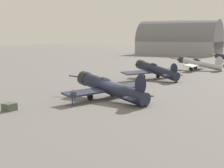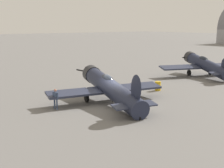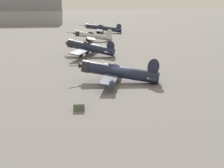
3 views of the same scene
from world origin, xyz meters
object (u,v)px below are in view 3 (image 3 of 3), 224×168
airplane_foreground (118,72)px  airplane_mid_apron (89,48)px  airplane_far_line (92,36)px  ground_crew_mechanic (112,85)px  fuel_drum (105,66)px  airplane_outer_stand (102,28)px  equipment_crate (79,106)px

airplane_foreground → airplane_mid_apron: size_ratio=1.00×
airplane_far_line → ground_crew_mechanic: airplane_far_line is taller
ground_crew_mechanic → fuel_drum: bearing=-11.0°
airplane_outer_stand → equipment_crate: (-6.38, -62.61, -1.11)m
airplane_far_line → airplane_outer_stand: 17.48m
airplane_mid_apron → equipment_crate: size_ratio=10.55×
airplane_foreground → fuel_drum: size_ratio=12.24×
airplane_far_line → fuel_drum: bearing=89.3°
equipment_crate → fuel_drum: size_ratio=1.16×
airplane_mid_apron → ground_crew_mechanic: 22.89m
equipment_crate → airplane_mid_apron: bearing=86.6°
airplane_mid_apron → ground_crew_mechanic: bearing=117.1°
airplane_mid_apron → airplane_outer_stand: (4.72, 34.97, -0.10)m
airplane_mid_apron → airplane_far_line: airplane_far_line is taller
airplane_foreground → ground_crew_mechanic: airplane_foreground is taller
airplane_mid_apron → ground_crew_mechanic: (2.07, -22.79, -0.54)m
fuel_drum → ground_crew_mechanic: bearing=-90.5°
equipment_crate → fuel_drum: (3.84, 16.54, 0.12)m
airplane_mid_apron → fuel_drum: size_ratio=12.27×
airplane_foreground → airplane_outer_stand: airplane_foreground is taller
airplane_mid_apron → equipment_crate: bearing=108.5°
equipment_crate → airplane_foreground: bearing=62.6°
airplane_foreground → airplane_mid_apron: airplane_foreground is taller
airplane_foreground → airplane_outer_stand: 53.22m
airplane_outer_stand → ground_crew_mechanic: airplane_outer_stand is taller
equipment_crate → ground_crew_mechanic: bearing=52.4°
airplane_foreground → airplane_mid_apron: 18.51m
fuel_drum → airplane_foreground: bearing=-81.7°
airplane_mid_apron → airplane_outer_stand: airplane_mid_apron is taller
airplane_foreground → ground_crew_mechanic: size_ratio=6.86×
ground_crew_mechanic → fuel_drum: ground_crew_mechanic is taller
airplane_mid_apron → fuel_drum: (2.18, -11.10, -1.09)m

